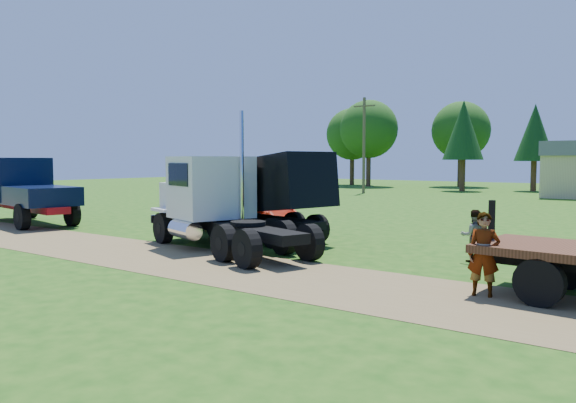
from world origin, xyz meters
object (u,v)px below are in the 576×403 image
Objects in this scene: white_semi_tractor at (212,201)px; orange_pickup at (249,211)px; black_dump_truck at (255,191)px; navy_truck at (24,190)px; spectator_a at (484,254)px.

white_semi_tractor reaches higher than orange_pickup.
black_dump_truck is at bearing 112.46° from white_semi_tractor.
black_dump_truck is 12.96m from navy_truck.
spectator_a is at bearing 9.05° from white_semi_tractor.
white_semi_tractor is 1.06× the size of navy_truck.
white_semi_tractor is 6.10m from orange_pickup.
white_semi_tractor is 12.89m from navy_truck.
navy_truck is (-12.89, 0.08, 0.01)m from white_semi_tractor.
white_semi_tractor is 1.50× the size of orange_pickup.
black_dump_truck is at bearing 147.40° from spectator_a.
black_dump_truck is 3.92m from orange_pickup.
orange_pickup is at bearing 36.88° from navy_truck.
orange_pickup is 2.79× the size of spectator_a.
orange_pickup is at bearing 147.40° from black_dump_truck.
white_semi_tractor is at bearing 8.98° from navy_truck.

